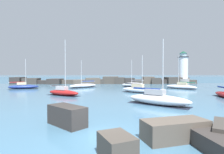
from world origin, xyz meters
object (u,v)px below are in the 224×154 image
lighthouse (183,70)px  sailboat_moored_8 (181,86)px  sailboat_moored_5 (158,99)px  sailboat_moored_3 (83,86)px  sailboat_moored_7 (63,92)px  sailboat_moored_4 (23,86)px  sailboat_moored_6 (133,85)px  sailboat_moored_2 (139,90)px

lighthouse → sailboat_moored_8: size_ratio=1.45×
sailboat_moored_5 → sailboat_moored_3: bearing=115.2°
lighthouse → sailboat_moored_7: (-35.81, -31.95, -4.43)m
sailboat_moored_3 → sailboat_moored_5: sailboat_moored_5 is taller
lighthouse → sailboat_moored_3: 38.00m
sailboat_moored_4 → sailboat_moored_5: (26.36, -22.73, 0.12)m
sailboat_moored_5 → sailboat_moored_8: bearing=59.6°
sailboat_moored_6 → sailboat_moored_8: bearing=-32.0°
sailboat_moored_5 → sailboat_moored_7: size_ratio=0.83×
sailboat_moored_4 → sailboat_moored_8: sailboat_moored_8 is taller
sailboat_moored_2 → sailboat_moored_4: 28.43m
sailboat_moored_2 → sailboat_moored_7: (-13.96, -3.51, -0.03)m
sailboat_moored_4 → sailboat_moored_7: (12.75, -13.27, 0.02)m
sailboat_moored_7 → sailboat_moored_5: bearing=-34.8°
sailboat_moored_6 → sailboat_moored_7: size_ratio=0.79×
sailboat_moored_5 → sailboat_moored_2: bearing=88.4°
sailboat_moored_2 → sailboat_moored_4: sailboat_moored_4 is taller
sailboat_moored_4 → sailboat_moored_6: sailboat_moored_6 is taller
sailboat_moored_3 → sailboat_moored_8: sailboat_moored_8 is taller
lighthouse → sailboat_moored_7: size_ratio=1.24×
sailboat_moored_3 → sailboat_moored_6: (13.67, 2.09, 0.08)m
sailboat_moored_5 → sailboat_moored_6: bearing=86.6°
sailboat_moored_2 → sailboat_moored_7: size_ratio=0.76×
sailboat_moored_2 → sailboat_moored_4: bearing=159.9°
sailboat_moored_5 → sailboat_moored_4: bearing=139.2°
sailboat_moored_4 → sailboat_moored_2: bearing=-20.1°
lighthouse → sailboat_moored_7: bearing=-138.3°
lighthouse → sailboat_moored_4: lighthouse is taller
sailboat_moored_4 → sailboat_moored_5: sailboat_moored_5 is taller
sailboat_moored_2 → sailboat_moored_5: sailboat_moored_5 is taller
sailboat_moored_7 → sailboat_moored_8: 28.34m
sailboat_moored_6 → sailboat_moored_7: sailboat_moored_7 is taller
sailboat_moored_3 → sailboat_moored_7: sailboat_moored_7 is taller
sailboat_moored_2 → sailboat_moored_5: (-0.35, -12.97, 0.08)m
lighthouse → sailboat_moored_8: bearing=-115.9°
sailboat_moored_4 → sailboat_moored_3: bearing=11.1°
sailboat_moored_3 → sailboat_moored_8: (24.32, -4.56, 0.07)m
sailboat_moored_3 → sailboat_moored_2: bearing=-45.4°
sailboat_moored_5 → sailboat_moored_6: (1.63, 27.62, -0.10)m
sailboat_moored_2 → sailboat_moored_8: bearing=33.9°
sailboat_moored_5 → sailboat_moored_8: sailboat_moored_8 is taller
sailboat_moored_2 → sailboat_moored_5: bearing=-91.6°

